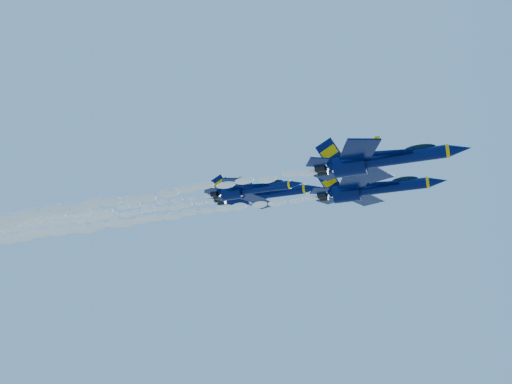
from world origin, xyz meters
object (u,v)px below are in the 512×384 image
(jet_second, at_px, (372,189))
(jet_third, at_px, (251,189))
(jet_lead, at_px, (380,160))
(jet_fourth, at_px, (260,194))

(jet_second, height_order, jet_third, jet_third)
(jet_lead, height_order, jet_fourth, jet_fourth)
(jet_lead, relative_size, jet_fourth, 0.86)
(jet_second, relative_size, jet_third, 1.09)
(jet_fourth, bearing_deg, jet_third, -77.54)
(jet_second, bearing_deg, jet_fourth, 145.77)
(jet_second, distance_m, jet_fourth, 26.55)
(jet_second, relative_size, jet_fourth, 0.85)
(jet_third, bearing_deg, jet_second, -14.25)
(jet_lead, xyz_separation_m, jet_third, (-21.70, 15.70, 4.59))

